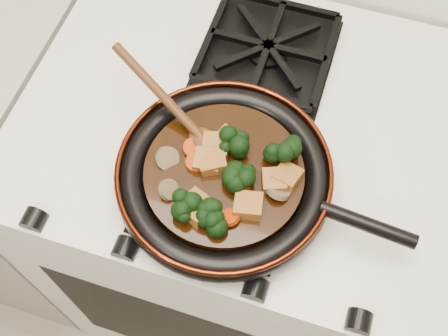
% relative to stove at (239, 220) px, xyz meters
% --- Properties ---
extents(stove, '(0.76, 0.60, 0.90)m').
position_rel_stove_xyz_m(stove, '(0.00, 0.00, 0.00)').
color(stove, white).
rests_on(stove, ground).
extents(burner_grate_front, '(0.23, 0.23, 0.03)m').
position_rel_stove_xyz_m(burner_grate_front, '(0.00, -0.14, 0.46)').
color(burner_grate_front, black).
rests_on(burner_grate_front, stove).
extents(burner_grate_back, '(0.23, 0.23, 0.03)m').
position_rel_stove_xyz_m(burner_grate_back, '(0.00, 0.14, 0.46)').
color(burner_grate_back, black).
rests_on(burner_grate_back, stove).
extents(skillet, '(0.45, 0.33, 0.05)m').
position_rel_stove_xyz_m(skillet, '(0.01, -0.14, 0.49)').
color(skillet, black).
rests_on(skillet, burner_grate_front).
extents(braising_sauce, '(0.24, 0.24, 0.02)m').
position_rel_stove_xyz_m(braising_sauce, '(0.01, -0.14, 0.50)').
color(braising_sauce, black).
rests_on(braising_sauce, skillet).
extents(tofu_cube_0, '(0.05, 0.05, 0.03)m').
position_rel_stove_xyz_m(tofu_cube_0, '(0.06, -0.18, 0.52)').
color(tofu_cube_0, '#935D22').
rests_on(tofu_cube_0, braising_sauce).
extents(tofu_cube_1, '(0.05, 0.05, 0.03)m').
position_rel_stove_xyz_m(tofu_cube_1, '(-0.02, -0.11, 0.52)').
color(tofu_cube_1, '#935D22').
rests_on(tofu_cube_1, braising_sauce).
extents(tofu_cube_2, '(0.06, 0.06, 0.03)m').
position_rel_stove_xyz_m(tofu_cube_2, '(-0.01, -0.21, 0.52)').
color(tofu_cube_2, '#935D22').
rests_on(tofu_cube_2, braising_sauce).
extents(tofu_cube_3, '(0.05, 0.04, 0.03)m').
position_rel_stove_xyz_m(tofu_cube_3, '(-0.00, -0.09, 0.52)').
color(tofu_cube_3, '#935D22').
rests_on(tofu_cube_3, braising_sauce).
extents(tofu_cube_4, '(0.04, 0.04, 0.02)m').
position_rel_stove_xyz_m(tofu_cube_4, '(-0.02, -0.13, 0.52)').
color(tofu_cube_4, '#935D22').
rests_on(tofu_cube_4, braising_sauce).
extents(tofu_cube_5, '(0.05, 0.04, 0.02)m').
position_rel_stove_xyz_m(tofu_cube_5, '(0.08, -0.13, 0.52)').
color(tofu_cube_5, '#935D22').
rests_on(tofu_cube_5, braising_sauce).
extents(tofu_cube_6, '(0.05, 0.05, 0.03)m').
position_rel_stove_xyz_m(tofu_cube_6, '(0.10, -0.12, 0.52)').
color(tofu_cube_6, '#935D22').
rests_on(tofu_cube_6, braising_sauce).
extents(tofu_cube_7, '(0.06, 0.05, 0.03)m').
position_rel_stove_xyz_m(tofu_cube_7, '(-0.01, -0.13, 0.52)').
color(tofu_cube_7, '#935D22').
rests_on(tofu_cube_7, braising_sauce).
extents(broccoli_floret_0, '(0.08, 0.08, 0.06)m').
position_rel_stove_xyz_m(broccoli_floret_0, '(0.02, -0.21, 0.52)').
color(broccoli_floret_0, black).
rests_on(broccoli_floret_0, braising_sauce).
extents(broccoli_floret_1, '(0.08, 0.10, 0.08)m').
position_rel_stove_xyz_m(broccoli_floret_1, '(-0.02, -0.22, 0.52)').
color(broccoli_floret_1, black).
rests_on(broccoli_floret_1, braising_sauce).
extents(broccoli_floret_2, '(0.08, 0.08, 0.08)m').
position_rel_stove_xyz_m(broccoli_floret_2, '(0.08, -0.08, 0.52)').
color(broccoli_floret_2, black).
rests_on(broccoli_floret_2, braising_sauce).
extents(broccoli_floret_3, '(0.09, 0.09, 0.06)m').
position_rel_stove_xyz_m(broccoli_floret_3, '(0.03, -0.15, 0.52)').
color(broccoli_floret_3, black).
rests_on(broccoli_floret_3, braising_sauce).
extents(broccoli_floret_4, '(0.07, 0.07, 0.06)m').
position_rel_stove_xyz_m(broccoli_floret_4, '(0.02, -0.22, 0.52)').
color(broccoli_floret_4, black).
rests_on(broccoli_floret_4, braising_sauce).
extents(broccoli_floret_5, '(0.09, 0.09, 0.07)m').
position_rel_stove_xyz_m(broccoli_floret_5, '(0.01, -0.09, 0.52)').
color(broccoli_floret_5, black).
rests_on(broccoli_floret_5, braising_sauce).
extents(broccoli_floret_6, '(0.09, 0.09, 0.07)m').
position_rel_stove_xyz_m(broccoli_floret_6, '(0.03, -0.15, 0.52)').
color(broccoli_floret_6, black).
rests_on(broccoli_floret_6, braising_sauce).
extents(carrot_coin_0, '(0.03, 0.03, 0.02)m').
position_rel_stove_xyz_m(carrot_coin_0, '(-0.05, -0.12, 0.51)').
color(carrot_coin_0, '#BE2E05').
rests_on(carrot_coin_0, braising_sauce).
extents(carrot_coin_1, '(0.03, 0.03, 0.01)m').
position_rel_stove_xyz_m(carrot_coin_1, '(-0.04, -0.11, 0.51)').
color(carrot_coin_1, '#BE2E05').
rests_on(carrot_coin_1, braising_sauce).
extents(carrot_coin_2, '(0.03, 0.03, 0.01)m').
position_rel_stove_xyz_m(carrot_coin_2, '(0.04, -0.15, 0.51)').
color(carrot_coin_2, '#BE2E05').
rests_on(carrot_coin_2, braising_sauce).
extents(carrot_coin_3, '(0.03, 0.03, 0.01)m').
position_rel_stove_xyz_m(carrot_coin_3, '(-0.04, -0.14, 0.51)').
color(carrot_coin_3, '#BE2E05').
rests_on(carrot_coin_3, braising_sauce).
extents(carrot_coin_4, '(0.03, 0.03, 0.02)m').
position_rel_stove_xyz_m(carrot_coin_4, '(0.04, -0.21, 0.51)').
color(carrot_coin_4, '#BE2E05').
rests_on(carrot_coin_4, braising_sauce).
extents(mushroom_slice_0, '(0.04, 0.04, 0.03)m').
position_rel_stove_xyz_m(mushroom_slice_0, '(0.09, -0.15, 0.52)').
color(mushroom_slice_0, brown).
rests_on(mushroom_slice_0, braising_sauce).
extents(mushroom_slice_1, '(0.03, 0.03, 0.03)m').
position_rel_stove_xyz_m(mushroom_slice_1, '(-0.06, -0.20, 0.52)').
color(mushroom_slice_1, brown).
rests_on(mushroom_slice_1, braising_sauce).
extents(mushroom_slice_2, '(0.05, 0.05, 0.03)m').
position_rel_stove_xyz_m(mushroom_slice_2, '(-0.08, -0.15, 0.52)').
color(mushroom_slice_2, brown).
rests_on(mushroom_slice_2, braising_sauce).
extents(wooden_spoon, '(0.13, 0.08, 0.20)m').
position_rel_stove_xyz_m(wooden_spoon, '(-0.08, -0.08, 0.53)').
color(wooden_spoon, '#4B2A10').
rests_on(wooden_spoon, braising_sauce).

